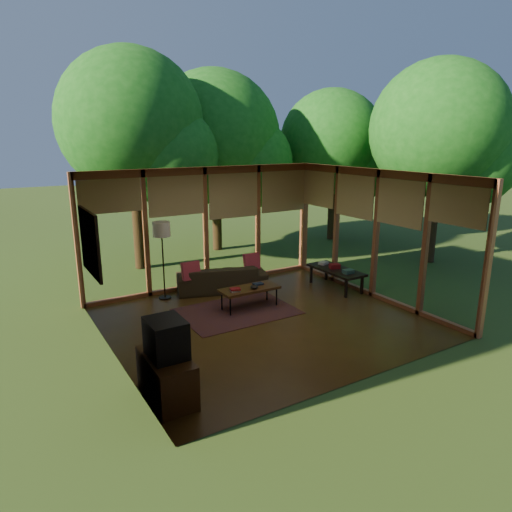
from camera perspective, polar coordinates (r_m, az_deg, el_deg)
floor at (r=8.59m, az=1.10°, el=-8.15°), size 5.50×5.50×0.00m
ceiling at (r=7.94m, az=1.20°, el=10.10°), size 5.50×5.50×0.00m
wall_left at (r=7.13m, az=-17.88°, el=-2.21°), size 0.04×5.00×2.70m
wall_front at (r=6.28m, az=13.46°, el=-4.17°), size 5.50×0.04×2.70m
window_wall_back at (r=10.31m, az=-6.31°, el=3.51°), size 5.50×0.12×2.70m
window_wall_right at (r=9.88m, az=14.77°, el=2.61°), size 0.12×5.00×2.70m
exterior_lawn at (r=19.41m, az=8.51°, el=4.63°), size 40.00×40.00×0.00m
tree_nw at (r=11.97m, az=-15.39°, el=15.73°), size 3.55×3.55×5.44m
tree_ne at (r=13.68m, az=-5.28°, el=14.49°), size 3.83×3.83×5.22m
tree_se at (r=12.95m, az=21.86°, el=14.47°), size 3.48×3.48×5.26m
tree_far at (r=15.16m, az=9.44°, el=13.82°), size 3.31×3.31×4.81m
rug at (r=9.05m, az=-2.40°, el=-6.91°), size 2.20×1.56×0.01m
sofa at (r=10.19m, az=-4.32°, el=-2.75°), size 2.10×1.33×0.57m
pillow_left at (r=9.76m, az=-8.14°, el=-1.89°), size 0.39×0.21×0.41m
pillow_right at (r=10.41m, az=-0.54°, el=-0.73°), size 0.37×0.20×0.39m
ct_book_lower at (r=8.88m, az=-2.61°, el=-4.36°), size 0.19×0.16×0.03m
ct_book_upper at (r=8.87m, az=-2.62°, el=-4.16°), size 0.23×0.20×0.03m
ct_book_side at (r=9.27m, az=0.26°, el=-3.50°), size 0.20×0.16×0.03m
ct_bowl at (r=9.02m, az=-0.23°, el=-3.88°), size 0.16×0.16×0.07m
media_cabinet at (r=6.26m, az=-11.10°, el=-14.65°), size 0.50×1.00×0.60m
television at (r=6.01m, az=-11.18°, el=-10.03°), size 0.45×0.55×0.50m
console_book_a at (r=10.12m, az=11.47°, el=-1.90°), size 0.23×0.18×0.08m
console_book_b at (r=10.44m, az=9.81°, el=-1.26°), size 0.26×0.22×0.10m
console_book_c at (r=10.73m, az=8.41°, el=-0.87°), size 0.25×0.21×0.06m
floor_lamp at (r=9.57m, az=-11.71°, el=2.75°), size 0.36×0.36×1.65m
coffee_table at (r=9.10m, az=-0.82°, el=-4.18°), size 1.20×0.50×0.43m
side_console at (r=10.43m, az=9.97°, el=-1.83°), size 0.60×1.40×0.46m
wall_painting at (r=8.42m, az=-20.02°, el=1.55°), size 0.06×1.35×1.15m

